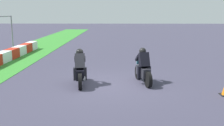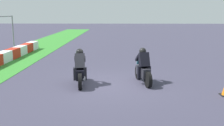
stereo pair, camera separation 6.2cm
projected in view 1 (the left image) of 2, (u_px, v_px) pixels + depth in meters
The scene contains 3 objects.
ground_plane at pixel (112, 84), 11.22m from camera, with size 120.00×120.00×0.00m, color #3A384B.
rider_lane_a at pixel (143, 69), 11.29m from camera, with size 2.02×0.65×1.51m.
rider_lane_b at pixel (80, 70), 11.00m from camera, with size 2.04×0.58×1.51m.
Camera 1 is at (-10.85, -0.20, 2.98)m, focal length 42.84 mm.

